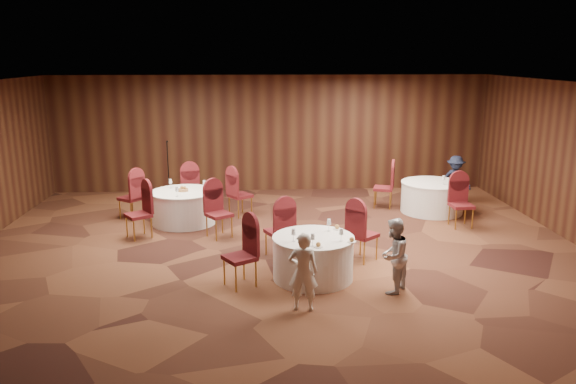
{
  "coord_description": "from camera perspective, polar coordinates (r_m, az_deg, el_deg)",
  "views": [
    {
      "loc": [
        -0.45,
        -10.49,
        3.72
      ],
      "look_at": [
        0.2,
        0.2,
        1.1
      ],
      "focal_mm": 35.0,
      "sensor_mm": 36.0,
      "label": 1
    }
  ],
  "objects": [
    {
      "name": "tabletop_right",
      "position": [
        13.73,
        15.54,
        1.38
      ],
      "size": [
        0.08,
        0.08,
        0.22
      ],
      "color": "silver",
      "rests_on": "table_right"
    },
    {
      "name": "woman_a",
      "position": [
        8.37,
        1.55,
        -8.11
      ],
      "size": [
        0.48,
        0.35,
        1.21
      ],
      "primitive_type": "imported",
      "rotation": [
        0.0,
        0.0,
        3.01
      ],
      "color": "silver",
      "rests_on": "ground"
    },
    {
      "name": "table_right",
      "position": [
        14.03,
        14.42,
        -0.49
      ],
      "size": [
        1.5,
        1.5,
        0.74
      ],
      "color": "silver",
      "rests_on": "ground"
    },
    {
      "name": "man_c",
      "position": [
        14.94,
        16.61,
        1.19
      ],
      "size": [
        0.93,
        0.79,
        1.24
      ],
      "primitive_type": "imported",
      "rotation": [
        0.0,
        0.0,
        5.78
      ],
      "color": "#161D33",
      "rests_on": "ground"
    },
    {
      "name": "chairs_left",
      "position": [
        12.91,
        -10.51,
        -0.93
      ],
      "size": [
        3.25,
        2.99,
        1.0
      ],
      "color": "#450D19",
      "rests_on": "ground"
    },
    {
      "name": "table_main",
      "position": [
        9.61,
        2.57,
        -6.64
      ],
      "size": [
        1.39,
        1.39,
        0.74
      ],
      "color": "silver",
      "rests_on": "ground"
    },
    {
      "name": "tabletop_left",
      "position": [
        12.81,
        -10.58,
        0.42
      ],
      "size": [
        0.87,
        0.85,
        0.22
      ],
      "color": "silver",
      "rests_on": "table_left"
    },
    {
      "name": "table_left",
      "position": [
        12.92,
        -10.53,
        -1.49
      ],
      "size": [
        1.47,
        1.47,
        0.74
      ],
      "color": "silver",
      "rests_on": "ground"
    },
    {
      "name": "chairs_right",
      "position": [
        13.54,
        13.26,
        -0.39
      ],
      "size": [
        1.96,
        2.33,
        1.0
      ],
      "color": "#450D19",
      "rests_on": "ground"
    },
    {
      "name": "tabletop_main",
      "position": [
        9.34,
        4.03,
        -4.27
      ],
      "size": [
        1.06,
        1.07,
        0.22
      ],
      "color": "silver",
      "rests_on": "table_main"
    },
    {
      "name": "mic_stand",
      "position": [
        14.94,
        -12.0,
        0.85
      ],
      "size": [
        0.24,
        0.24,
        1.59
      ],
      "color": "black",
      "rests_on": "ground"
    },
    {
      "name": "chairs_main",
      "position": [
        10.07,
        0.81,
        -4.91
      ],
      "size": [
        2.97,
        2.05,
        1.0
      ],
      "color": "#450D19",
      "rests_on": "ground"
    },
    {
      "name": "woman_b",
      "position": [
        9.14,
        10.65,
        -6.38
      ],
      "size": [
        0.73,
        0.75,
        1.23
      ],
      "primitive_type": "imported",
      "rotation": [
        0.0,
        0.0,
        4.07
      ],
      "color": "silver",
      "rests_on": "ground"
    },
    {
      "name": "room_shell",
      "position": [
        10.65,
        -1.01,
        4.25
      ],
      "size": [
        12.0,
        12.0,
        12.0
      ],
      "color": "silver",
      "rests_on": "ground"
    },
    {
      "name": "ground",
      "position": [
        11.14,
        -0.97,
        -5.76
      ],
      "size": [
        12.0,
        12.0,
        0.0
      ],
      "primitive_type": "plane",
      "color": "black",
      "rests_on": "ground"
    }
  ]
}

